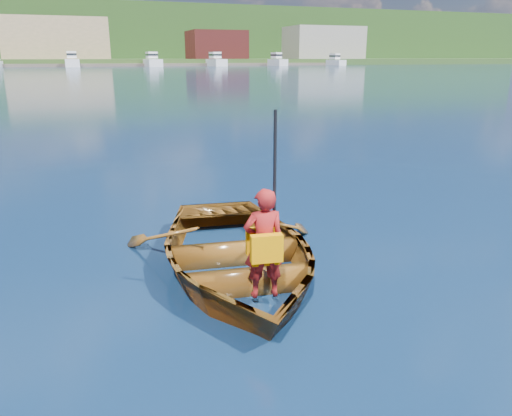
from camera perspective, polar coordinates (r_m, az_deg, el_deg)
The scene contains 8 objects.
ground at distance 6.21m, azimuth -8.61°, elevation -8.25°, with size 600.00×600.00×0.00m.
rowboat at distance 6.29m, azimuth -2.35°, elevation -5.17°, with size 3.26×4.23×0.81m.
child_paddler at distance 5.33m, azimuth 0.94°, elevation -4.07°, with size 0.48×0.37×2.00m.
shoreline at distance 242.28m, azimuth -20.19°, elevation 17.73°, with size 400.00×140.00×22.00m.
dock at distance 153.56m, azimuth -20.50°, elevation 15.04°, with size 160.04×9.59×0.80m.
waterfront_buildings at distance 170.75m, azimuth -22.79°, elevation 17.36°, with size 202.00×16.00×14.00m.
marina_yachts at distance 148.93m, azimuth -18.55°, elevation 15.58°, with size 143.07×13.81×4.35m.
hillside_trees at distance 241.85m, azimuth -12.54°, elevation 20.00°, with size 294.17×81.58×25.78m.
Camera 1 is at (-0.98, -5.54, 2.62)m, focal length 35.00 mm.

